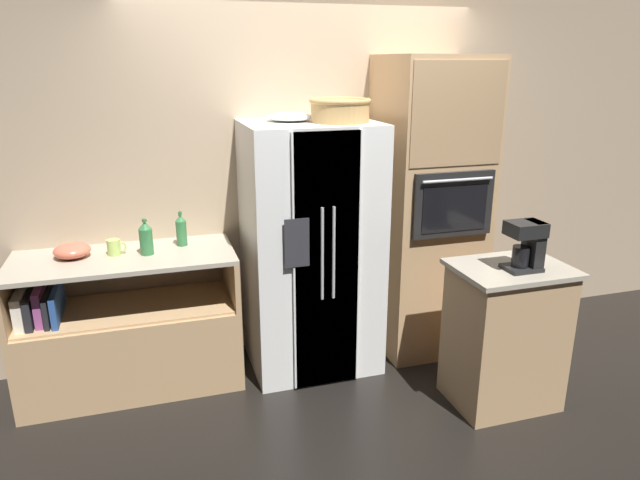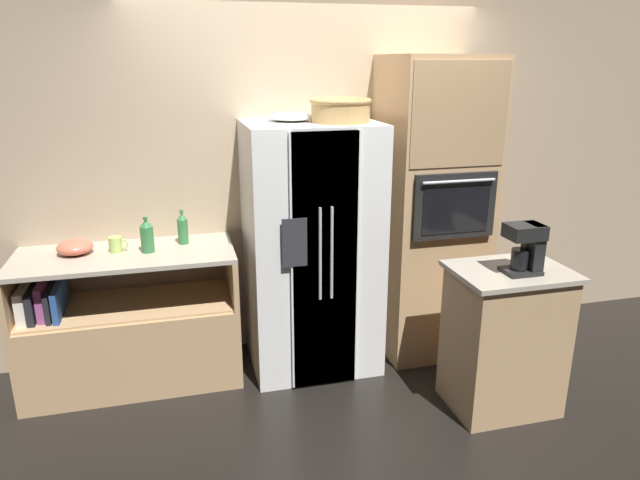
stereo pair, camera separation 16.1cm
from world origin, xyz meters
The scene contains 13 objects.
ground_plane centered at (0.00, 0.00, 0.00)m, with size 20.00×20.00×0.00m, color black.
wall_back centered at (0.00, 0.48, 1.40)m, with size 12.00×0.06×2.80m.
counter_left centered at (-1.34, 0.14, 0.34)m, with size 1.40×0.63×0.93m.
refrigerator centered at (-0.07, 0.08, 0.87)m, with size 0.88×0.76×1.74m.
wall_oven centered at (0.83, 0.11, 1.09)m, with size 0.71×0.74×2.17m.
island_counter centered at (0.95, -0.77, 0.47)m, with size 0.70×0.53×0.93m.
wicker_basket centered at (0.10, 0.02, 1.82)m, with size 0.40×0.40×0.15m.
fruit_bowl centered at (-0.19, 0.18, 1.77)m, with size 0.32×0.32×0.06m.
bottle_tall centered at (-0.94, 0.25, 1.03)m, with size 0.07×0.07×0.24m.
bottle_short centered at (-1.17, 0.13, 1.04)m, with size 0.09×0.09×0.24m.
mug centered at (-1.37, 0.18, 0.98)m, with size 0.12×0.08×0.10m.
mixing_bowl centered at (-1.62, 0.20, 0.97)m, with size 0.23×0.23×0.09m.
coffee_maker centered at (0.99, -0.84, 1.09)m, with size 0.21×0.17×0.30m.
Camera 1 is at (-1.12, -3.54, 2.13)m, focal length 32.00 mm.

